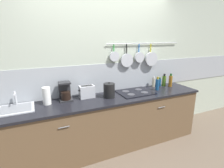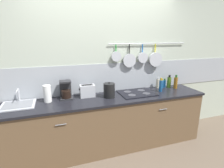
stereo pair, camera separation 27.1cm
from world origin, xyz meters
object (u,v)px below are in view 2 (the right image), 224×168
coffee_maker (66,91)px  toaster (87,91)px  bottle_olive_oil (161,86)px  bottle_hot_sauce (158,83)px  bottle_cooking_wine (162,84)px  bottle_sesame_oil (176,82)px  paper_towel_roll (47,94)px  kettle (109,90)px  bottle_vinegar (164,83)px  bottle_dish_soap (169,82)px

coffee_maker → toaster: 0.33m
bottle_olive_oil → bottle_hot_sauce: 0.21m
bottle_cooking_wine → bottle_sesame_oil: 0.25m
paper_towel_roll → bottle_hot_sauce: (1.93, 0.10, -0.03)m
kettle → bottle_olive_oil: kettle is taller
coffee_maker → paper_towel_roll: bearing=-165.7°
paper_towel_roll → bottle_vinegar: (2.08, 0.10, -0.05)m
bottle_olive_oil → kettle: bearing=179.9°
bottle_hot_sauce → bottle_vinegar: bearing=1.1°
coffee_maker → toaster: (0.33, -0.03, -0.02)m
bottle_vinegar → bottle_dish_soap: bearing=-25.6°
bottle_cooking_wine → bottle_vinegar: (0.07, 0.02, -0.00)m
toaster → bottle_dish_soap: 1.56m
toaster → bottle_sesame_oil: 1.64m
bottle_dish_soap → paper_towel_roll: bearing=-178.2°
coffee_maker → bottle_hot_sauce: size_ratio=1.37×
bottle_dish_soap → bottle_sesame_oil: (0.08, -0.09, 0.01)m
bottle_cooking_wine → coffee_maker: bearing=-179.6°
bottle_hot_sauce → toaster: bearing=-177.2°
kettle → bottle_sesame_oil: (1.31, 0.08, -0.00)m
bottle_hot_sauce → paper_towel_roll: bearing=-177.0°
toaster → paper_towel_roll: bearing=-176.8°
bottle_sesame_oil → paper_towel_roll: bearing=179.5°
bottle_hot_sauce → bottle_dish_soap: (0.22, -0.03, 0.01)m
paper_towel_roll → kettle: 0.93m
bottle_cooking_wine → bottle_vinegar: size_ratio=1.04×
bottle_vinegar → bottle_sesame_oil: bearing=-37.8°
coffee_maker → bottle_olive_oil: (1.59, -0.17, -0.01)m
bottle_olive_oil → bottle_dish_soap: (0.29, 0.17, -0.00)m
bottle_olive_oil → bottle_vinegar: 0.30m
coffee_maker → toaster: size_ratio=1.13×
kettle → bottle_cooking_wine: kettle is taller
bottle_olive_oil → bottle_vinegar: bearing=42.8°
paper_towel_roll → bottle_vinegar: paper_towel_roll is taller
kettle → bottle_hot_sauce: kettle is taller
toaster → bottle_vinegar: bearing=2.7°
kettle → bottle_sesame_oil: size_ratio=0.99×
toaster → bottle_sesame_oil: bottle_sesame_oil is taller
bottle_cooking_wine → bottle_hot_sauce: bearing=165.3°
coffee_maker → bottle_vinegar: size_ratio=1.70×
toaster → bottle_olive_oil: (1.26, -0.13, 0.01)m
bottle_hot_sauce → bottle_vinegar: size_ratio=1.24×
coffee_maker → kettle: bearing=-14.2°
coffee_maker → bottle_olive_oil: coffee_maker is taller
bottle_cooking_wine → paper_towel_roll: bearing=-177.7°
kettle → bottle_vinegar: (1.16, 0.20, -0.04)m
paper_towel_roll → bottle_sesame_oil: 2.23m
coffee_maker → toaster: bearing=-6.0°
toaster → bottle_olive_oil: 1.27m
coffee_maker → bottle_sesame_oil: size_ratio=1.12×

